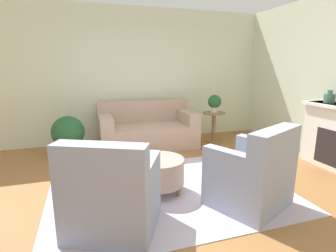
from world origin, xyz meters
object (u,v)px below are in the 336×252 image
(armchair_right, at_px, (253,176))
(ottoman_table, at_px, (159,171))
(side_table, at_px, (214,122))
(armchair_left, at_px, (111,197))
(potted_plant_floor, at_px, (68,134))
(couch, at_px, (147,131))
(potted_plant_on_side_table, at_px, (215,102))
(vase_mantel_near, at_px, (329,98))

(armchair_right, height_order, ottoman_table, armchair_right)
(side_table, bearing_deg, armchair_left, -133.64)
(armchair_left, relative_size, armchair_right, 1.00)
(side_table, relative_size, potted_plant_floor, 0.88)
(couch, xyz_separation_m, armchair_right, (0.62, -2.66, 0.05))
(couch, relative_size, ottoman_table, 2.92)
(armchair_left, relative_size, potted_plant_on_side_table, 2.90)
(couch, distance_m, armchair_left, 2.83)
(ottoman_table, relative_size, potted_plant_on_side_table, 1.77)
(potted_plant_floor, bearing_deg, potted_plant_on_side_table, 0.92)
(potted_plant_on_side_table, relative_size, potted_plant_floor, 0.49)
(armchair_left, bearing_deg, vase_mantel_near, 13.29)
(potted_plant_on_side_table, bearing_deg, armchair_right, -107.47)
(armchair_left, relative_size, ottoman_table, 1.64)
(couch, bearing_deg, ottoman_table, -99.11)
(ottoman_table, relative_size, potted_plant_floor, 0.86)
(ottoman_table, xyz_separation_m, potted_plant_floor, (-1.17, 1.79, 0.14))
(side_table, bearing_deg, ottoman_table, -133.20)
(armchair_right, bearing_deg, armchair_left, 180.00)
(potted_plant_on_side_table, distance_m, potted_plant_floor, 2.93)
(potted_plant_on_side_table, bearing_deg, ottoman_table, -133.20)
(ottoman_table, bearing_deg, couch, 80.89)
(side_table, height_order, potted_plant_floor, potted_plant_floor)
(ottoman_table, distance_m, vase_mantel_near, 3.01)
(armchair_left, xyz_separation_m, potted_plant_floor, (-0.50, 2.46, 0.06))
(side_table, height_order, potted_plant_on_side_table, potted_plant_on_side_table)
(armchair_left, xyz_separation_m, armchair_right, (1.60, -0.00, 0.00))
(armchair_right, xyz_separation_m, ottoman_table, (-0.94, 0.67, -0.08))
(armchair_right, xyz_separation_m, vase_mantel_near, (1.96, 0.84, 0.73))
(ottoman_table, xyz_separation_m, potted_plant_on_side_table, (1.72, 1.84, 0.58))
(vase_mantel_near, height_order, potted_plant_floor, vase_mantel_near)
(couch, xyz_separation_m, side_table, (1.41, -0.15, 0.11))
(couch, distance_m, potted_plant_on_side_table, 1.51)
(armchair_right, bearing_deg, potted_plant_floor, 130.58)
(couch, distance_m, side_table, 1.42)
(armchair_right, distance_m, potted_plant_on_side_table, 2.67)
(couch, height_order, ottoman_table, couch)
(armchair_right, distance_m, vase_mantel_near, 2.25)
(armchair_right, height_order, vase_mantel_near, vase_mantel_near)
(ottoman_table, height_order, vase_mantel_near, vase_mantel_near)
(vase_mantel_near, height_order, potted_plant_on_side_table, vase_mantel_near)
(vase_mantel_near, bearing_deg, couch, 144.83)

